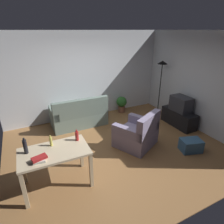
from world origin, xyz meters
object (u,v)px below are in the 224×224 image
desk (55,156)px  bottle_dark (25,147)px  torchiere_lamp (161,73)px  storage_box (191,145)px  tv_stand (179,118)px  book_stack (39,159)px  tv (181,104)px  bottle_red (77,136)px  bottle_squat (51,141)px  couch (79,116)px  armchair (138,134)px  potted_plant (122,103)px

desk → bottle_dark: (-0.43, 0.14, 0.24)m
torchiere_lamp → storage_box: bearing=-108.6°
torchiere_lamp → storage_box: (-0.72, -2.15, -1.26)m
tv_stand → book_stack: bearing=104.0°
desk → tv: bearing=13.4°
tv → bottle_red: size_ratio=2.68×
torchiere_lamp → bottle_squat: (-3.83, -1.65, -0.56)m
tv_stand → bottle_dark: (-4.26, -0.70, 0.65)m
torchiere_lamp → couch: bearing=172.7°
bottle_dark → storage_box: bearing=-7.3°
desk → armchair: size_ratio=1.03×
storage_box → bottle_red: (-2.63, 0.48, 0.71)m
potted_plant → bottle_dark: bearing=-143.4°
bottle_squat → book_stack: bearing=-124.4°
potted_plant → bottle_squat: size_ratio=2.65×
tv → potted_plant: (-1.09, 1.65, -0.37)m
couch → book_stack: bearing=60.1°
tv_stand → armchair: (-1.75, -0.37, 0.08)m
tv → desk: 3.92m
desk → bottle_red: (0.47, 0.16, 0.21)m
torchiere_lamp → armchair: torchiere_lamp is taller
potted_plant → torchiere_lamp: bearing=-31.3°
couch → armchair: 1.97m
bottle_squat → book_stack: size_ratio=0.84×
desk → bottle_red: 0.53m
torchiere_lamp → storage_box: size_ratio=3.77×
potted_plant → book_stack: bearing=-138.3°
torchiere_lamp → potted_plant: (-1.08, 0.66, -1.08)m
bottle_squat → book_stack: (-0.25, -0.37, -0.05)m
tv_stand → desk: 3.93m
potted_plant → bottle_red: (-2.27, -2.33, 0.53)m
bottle_dark → bottle_red: bearing=1.3°
couch → storage_box: size_ratio=3.36×
couch → bottle_dark: 2.62m
bottle_red → book_stack: 0.81m
tv_stand → bottle_dark: bottle_dark is taller
torchiere_lamp → book_stack: size_ratio=7.02×
storage_box → book_stack: book_stack is taller
bottle_dark → bottle_squat: (0.42, 0.04, -0.04)m
tv_stand → storage_box: tv_stand is taller
storage_box → bottle_red: 2.77m
tv_stand → armchair: 1.79m
tv → book_stack: bearing=104.0°
armchair → storage_box: armchair is taller
couch → desk: couch is taller
couch → bottle_squat: bearing=61.0°
tv → storage_box: bearing=147.9°
potted_plant → book_stack: 4.04m
potted_plant → tv_stand: bearing=-56.8°
tv_stand → torchiere_lamp: size_ratio=0.61×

